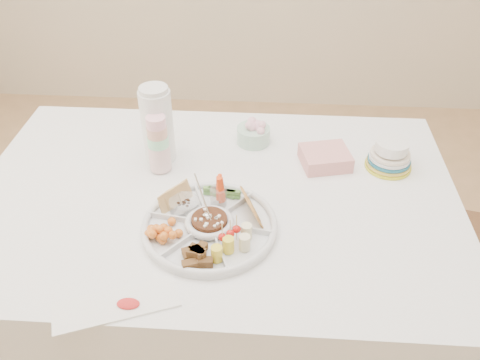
# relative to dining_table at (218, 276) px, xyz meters

# --- Properties ---
(floor) EXTENTS (4.00, 4.00, 0.00)m
(floor) POSITION_rel_dining_table_xyz_m (0.00, 0.00, -0.38)
(floor) COLOR tan
(floor) RESTS_ON ground
(dining_table) EXTENTS (1.52, 1.02, 0.76)m
(dining_table) POSITION_rel_dining_table_xyz_m (0.00, 0.00, 0.00)
(dining_table) COLOR white
(dining_table) RESTS_ON floor
(chair) EXTENTS (0.53, 0.53, 1.05)m
(chair) POSITION_rel_dining_table_xyz_m (0.89, 0.10, 0.15)
(chair) COLOR brown
(chair) RESTS_ON floor
(party_tray) EXTENTS (0.44, 0.44, 0.04)m
(party_tray) POSITION_rel_dining_table_xyz_m (0.00, -0.17, 0.40)
(party_tray) COLOR silver
(party_tray) RESTS_ON dining_table
(bean_dip) EXTENTS (0.12, 0.12, 0.04)m
(bean_dip) POSITION_rel_dining_table_xyz_m (0.00, -0.17, 0.41)
(bean_dip) COLOR #372315
(bean_dip) RESTS_ON party_tray
(tortillas) EXTENTS (0.11, 0.11, 0.06)m
(tortillas) POSITION_rel_dining_table_xyz_m (0.13, -0.12, 0.42)
(tortillas) COLOR brown
(tortillas) RESTS_ON party_tray
(carrot_cucumber) EXTENTS (0.11, 0.11, 0.09)m
(carrot_cucumber) POSITION_rel_dining_table_xyz_m (0.03, -0.04, 0.44)
(carrot_cucumber) COLOR #F44717
(carrot_cucumber) RESTS_ON party_tray
(pita_raisins) EXTENTS (0.14, 0.14, 0.07)m
(pita_raisins) POSITION_rel_dining_table_xyz_m (-0.10, -0.08, 0.42)
(pita_raisins) COLOR tan
(pita_raisins) RESTS_ON party_tray
(cherries) EXTENTS (0.13, 0.13, 0.04)m
(cherries) POSITION_rel_dining_table_xyz_m (-0.12, -0.21, 0.42)
(cherries) COLOR orange
(cherries) RESTS_ON party_tray
(granola_chunks) EXTENTS (0.12, 0.12, 0.05)m
(granola_chunks) POSITION_rel_dining_table_xyz_m (-0.02, -0.29, 0.42)
(granola_chunks) COLOR #4F3917
(granola_chunks) RESTS_ON party_tray
(banana_tomato) EXTENTS (0.11, 0.11, 0.08)m
(banana_tomato) POSITION_rel_dining_table_xyz_m (0.11, -0.25, 0.44)
(banana_tomato) COLOR #D2BA60
(banana_tomato) RESTS_ON party_tray
(cup_stack) EXTENTS (0.08, 0.08, 0.20)m
(cup_stack) POSITION_rel_dining_table_xyz_m (-0.19, 0.12, 0.48)
(cup_stack) COLOR silver
(cup_stack) RESTS_ON dining_table
(thermos) EXTENTS (0.12, 0.12, 0.27)m
(thermos) POSITION_rel_dining_table_xyz_m (-0.20, 0.19, 0.51)
(thermos) COLOR white
(thermos) RESTS_ON dining_table
(flower_bowl) EXTENTS (0.15, 0.15, 0.09)m
(flower_bowl) POSITION_rel_dining_table_xyz_m (0.11, 0.30, 0.42)
(flower_bowl) COLOR #87B1A0
(flower_bowl) RESTS_ON dining_table
(napkin_stack) EXTENTS (0.18, 0.17, 0.05)m
(napkin_stack) POSITION_rel_dining_table_xyz_m (0.35, 0.18, 0.40)
(napkin_stack) COLOR pink
(napkin_stack) RESTS_ON dining_table
(plate_stack) EXTENTS (0.16, 0.16, 0.10)m
(plate_stack) POSITION_rel_dining_table_xyz_m (0.56, 0.18, 0.43)
(plate_stack) COLOR #EBB149
(plate_stack) RESTS_ON dining_table
(placemat) EXTENTS (0.32, 0.20, 0.01)m
(placemat) POSITION_rel_dining_table_xyz_m (-0.19, -0.45, 0.38)
(placemat) COLOR white
(placemat) RESTS_ON dining_table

